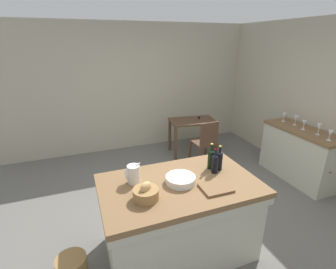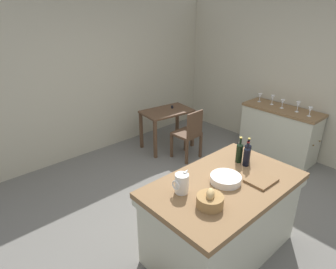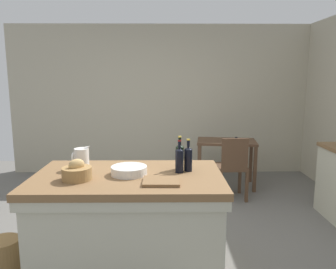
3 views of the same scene
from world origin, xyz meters
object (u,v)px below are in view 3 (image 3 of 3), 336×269
(wine_bottle_amber, at_px, (180,156))
(pitcher, at_px, (82,158))
(island_table, at_px, (129,219))
(cutting_board, at_px, (161,181))
(wine_bottle_green, at_px, (179,159))
(bread_basket, at_px, (77,172))
(wine_bottle_dark, at_px, (188,158))
(wooden_chair, at_px, (232,166))
(wash_bowl, at_px, (129,170))
(wicker_hamper, at_px, (4,254))
(writing_desk, at_px, (226,148))

(wine_bottle_amber, bearing_deg, pitcher, 179.24)
(island_table, distance_m, cutting_board, 0.56)
(wine_bottle_green, bearing_deg, pitcher, 172.69)
(bread_basket, xyz_separation_m, cutting_board, (0.68, -0.09, -0.05))
(island_table, xyz_separation_m, wine_bottle_dark, (0.52, 0.10, 0.52))
(island_table, distance_m, wine_bottle_amber, 0.71)
(pitcher, xyz_separation_m, wine_bottle_dark, (0.96, -0.07, 0.02))
(wooden_chair, bearing_deg, wine_bottle_green, -116.28)
(wash_bowl, bearing_deg, bread_basket, -160.52)
(wooden_chair, distance_m, wicker_hamper, 2.95)
(pitcher, relative_size, bread_basket, 0.98)
(pitcher, height_order, wine_bottle_dark, wine_bottle_dark)
(wash_bowl, height_order, bread_basket, bread_basket)
(wicker_hamper, bearing_deg, wine_bottle_green, 1.65)
(island_table, relative_size, wooden_chair, 1.80)
(writing_desk, distance_m, wine_bottle_dark, 2.36)
(writing_desk, relative_size, wash_bowl, 3.14)
(wine_bottle_dark, bearing_deg, wine_bottle_amber, 141.47)
(island_table, distance_m, wooden_chair, 2.12)
(wine_bottle_amber, height_order, wine_bottle_green, wine_bottle_amber)
(bread_basket, xyz_separation_m, wine_bottle_amber, (0.85, 0.30, 0.06))
(wooden_chair, xyz_separation_m, wicker_hamper, (-2.39, -1.70, -0.35))
(pitcher, xyz_separation_m, wicker_hamper, (-0.69, -0.16, -0.84))
(writing_desk, distance_m, wicker_hamper, 3.36)
(writing_desk, xyz_separation_m, cutting_board, (-0.99, -2.53, 0.28))
(wash_bowl, xyz_separation_m, wicker_hamper, (-1.14, 0.01, -0.78))
(wooden_chair, height_order, wine_bottle_dark, wine_bottle_dark)
(wooden_chair, relative_size, wash_bowl, 2.92)
(writing_desk, xyz_separation_m, wine_bottle_dark, (-0.76, -2.20, 0.38))
(wash_bowl, bearing_deg, pitcher, 158.82)
(wash_bowl, relative_size, wine_bottle_amber, 1.01)
(wine_bottle_dark, bearing_deg, bread_basket, -164.96)
(wash_bowl, height_order, cutting_board, wash_bowl)
(bread_basket, distance_m, wine_bottle_amber, 0.90)
(wooden_chair, xyz_separation_m, bread_basket, (-1.65, -1.85, 0.46))
(wash_bowl, relative_size, cutting_board, 1.06)
(wine_bottle_dark, bearing_deg, cutting_board, -125.19)
(bread_basket, height_order, wine_bottle_dark, wine_bottle_dark)
(pitcher, height_order, wine_bottle_amber, wine_bottle_amber)
(island_table, relative_size, wine_bottle_green, 5.58)
(wine_bottle_dark, xyz_separation_m, wine_bottle_green, (-0.08, -0.04, 0.00))
(island_table, xyz_separation_m, bread_basket, (-0.40, -0.14, 0.47))
(bread_basket, height_order, cutting_board, bread_basket)
(pitcher, xyz_separation_m, wine_bottle_amber, (0.89, -0.01, 0.02))
(writing_desk, bearing_deg, wooden_chair, -92.40)
(writing_desk, distance_m, wine_bottle_green, 2.43)
(bread_basket, relative_size, wicker_hamper, 0.81)
(island_table, height_order, bread_basket, bread_basket)
(cutting_board, relative_size, wine_bottle_green, 1.00)
(wooden_chair, distance_m, cutting_board, 2.21)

